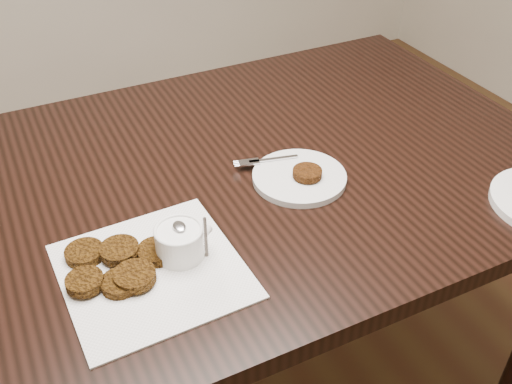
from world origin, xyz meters
TOP-DOWN VIEW (x-y plane):
  - table at (0.03, 0.16)m, footprint 1.45×0.93m
  - napkin at (-0.21, -0.06)m, footprint 0.30×0.30m
  - sauce_ramekin at (-0.16, -0.05)m, footprint 0.11×0.11m
  - patty_cluster at (-0.26, -0.04)m, footprint 0.28×0.28m
  - plate_with_patty at (0.14, 0.06)m, footprint 0.23×0.23m

SIDE VIEW (x-z plane):
  - table at x=0.03m, z-range 0.00..0.75m
  - napkin at x=-0.21m, z-range 0.75..0.75m
  - plate_with_patty at x=0.14m, z-range 0.75..0.78m
  - patty_cluster at x=-0.26m, z-range 0.75..0.78m
  - sauce_ramekin at x=-0.16m, z-range 0.75..0.87m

